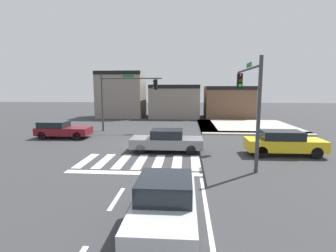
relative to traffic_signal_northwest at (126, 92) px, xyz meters
name	(u,v)px	position (x,y,z in m)	size (l,w,h in m)	color
ground_plane	(151,145)	(3.19, -5.96, -3.83)	(120.00, 120.00, 0.00)	#353538
crosswalk_near	(140,162)	(3.19, -10.46, -3.82)	(6.79, 3.00, 0.01)	silver
lane_markings	(137,226)	(4.35, -17.38, -3.82)	(6.80, 18.75, 0.01)	white
bike_detector_marking	(172,188)	(5.21, -14.23, -3.83)	(1.12, 1.12, 0.01)	yellow
curb_corner_northeast	(242,127)	(11.68, 3.46, -3.75)	(10.00, 10.60, 0.15)	#B2AA9E
storefront_row	(171,99)	(3.48, 12.96, -1.18)	(21.72, 6.39, 6.49)	gray
traffic_signal_northwest	(126,92)	(0.00, 0.00, 0.00)	(5.86, 0.32, 5.40)	#383A3D
traffic_signal_southeast	(249,92)	(9.21, -9.81, 0.08)	(0.32, 5.46, 5.63)	#383A3D
car_gray	(167,141)	(4.50, -7.94, -3.11)	(4.65, 1.81, 1.46)	slate
car_yellow	(284,143)	(11.77, -8.36, -3.04)	(4.64, 1.78, 1.53)	gold
car_silver	(165,204)	(5.17, -17.37, -3.08)	(1.79, 4.19, 1.52)	#B7BABF
car_maroon	(62,129)	(-4.64, -3.84, -3.11)	(4.31, 1.84, 1.39)	maroon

